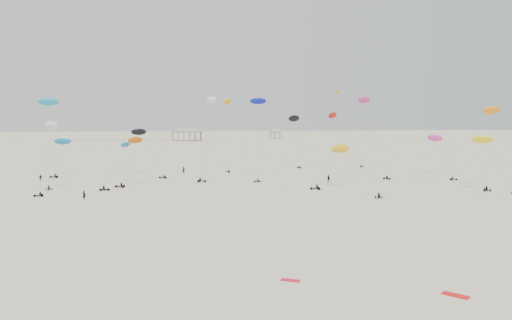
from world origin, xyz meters
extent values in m
plane|color=beige|center=(0.00, 200.00, 0.00)|extent=(900.00, 900.00, 0.00)
cube|color=brown|center=(-10.00, 350.00, 6.15)|extent=(21.00, 13.00, 0.30)
cube|color=silver|center=(-10.00, 350.00, 7.90)|extent=(14.00, 8.40, 3.20)
cube|color=#B2B2AD|center=(-10.00, 350.00, 9.65)|extent=(15.00, 9.00, 0.30)
cube|color=brown|center=(60.00, 380.00, 5.15)|extent=(9.00, 7.00, 0.30)
cube|color=silver|center=(60.00, 380.00, 6.50)|extent=(5.60, 4.20, 2.40)
cube|color=#B2B2AD|center=(60.00, 380.00, 7.85)|extent=(6.00, 4.50, 0.30)
cube|color=black|center=(-62.00, 350.00, 1.45)|extent=(80.00, 0.10, 0.10)
cylinder|color=gray|center=(50.39, 84.99, 5.30)|extent=(0.03, 0.03, 11.93)
ellipsoid|color=yellow|center=(48.66, 88.31, 10.72)|extent=(4.61, 4.09, 2.14)
cylinder|color=gray|center=(20.23, 87.90, 7.98)|extent=(0.03, 0.03, 20.82)
ellipsoid|color=red|center=(17.76, 94.98, 15.85)|extent=(3.56, 3.65, 1.78)
cylinder|color=gray|center=(4.58, 115.21, 9.84)|extent=(0.03, 0.03, 23.07)
ellipsoid|color=#0D18A9|center=(5.76, 122.02, 19.86)|extent=(4.47, 2.18, 2.18)
cylinder|color=gray|center=(38.52, 143.96, 11.88)|extent=(0.03, 0.03, 24.56)
ellipsoid|color=orange|center=(35.62, 148.02, 23.72)|extent=(3.13, 3.81, 1.71)
cylinder|color=gray|center=(-0.73, 137.65, 10.16)|extent=(0.03, 0.03, 23.45)
ellipsoid|color=#FFA20D|center=(-0.20, 144.45, 20.52)|extent=(4.06, 4.97, 2.31)
cylinder|color=gray|center=(35.31, 114.17, 10.09)|extent=(0.03, 0.03, 21.89)
ellipsoid|color=#CB2F85|center=(34.23, 119.77, 20.26)|extent=(4.90, 3.74, 2.27)
cylinder|color=gray|center=(-29.12, 106.08, 4.59)|extent=(0.03, 0.03, 16.60)
ellipsoid|color=teal|center=(-27.63, 113.29, 9.03)|extent=(3.18, 3.72, 1.70)
cylinder|color=gray|center=(-44.14, 109.27, 9.52)|extent=(0.03, 0.03, 22.90)
ellipsoid|color=#1B94CF|center=(-45.67, 116.40, 19.19)|extent=(4.91, 2.57, 2.35)
cylinder|color=gray|center=(-22.50, 124.95, 5.80)|extent=(0.03, 0.03, 16.56)
ellipsoid|color=black|center=(-25.89, 130.54, 11.63)|extent=(4.33, 2.17, 2.01)
cylinder|color=gray|center=(-46.83, 129.79, 4.47)|extent=(0.03, 0.03, 12.27)
ellipsoid|color=#197ABC|center=(-46.76, 134.67, 9.00)|extent=(4.65, 2.14, 2.28)
cylinder|color=gray|center=(-8.57, 111.07, 10.00)|extent=(0.03, 0.03, 18.72)
ellipsoid|color=white|center=(-7.23, 111.98, 19.80)|extent=(2.92, 3.06, 1.53)
cylinder|color=gray|center=(-26.33, 104.68, 5.25)|extent=(0.03, 0.03, 9.86)
ellipsoid|color=#D05B0A|center=(-24.75, 106.04, 10.37)|extent=(3.79, 3.13, 1.79)
cylinder|color=gray|center=(-41.98, 97.70, 6.80)|extent=(0.03, 0.03, 16.31)
ellipsoid|color=silver|center=(-41.95, 103.07, 13.72)|extent=(4.30, 4.16, 2.16)
cylinder|color=gray|center=(53.34, 112.15, 4.85)|extent=(0.03, 0.03, 17.14)
ellipsoid|color=#F239B8|center=(54.72, 119.49, 9.89)|extent=(3.97, 4.90, 2.31)
cylinder|color=gray|center=(22.08, 146.78, 7.53)|extent=(0.03, 0.03, 18.96)
ellipsoid|color=black|center=(22.74, 153.24, 15.35)|extent=(5.32, 4.34, 2.52)
cylinder|color=gray|center=(50.76, 89.08, 8.41)|extent=(0.03, 0.03, 17.00)
ellipsoid|color=orange|center=(53.01, 92.04, 16.96)|extent=(5.45, 3.44, 2.50)
cylinder|color=gray|center=(16.94, 95.05, 4.28)|extent=(0.03, 0.03, 9.80)
ellipsoid|color=yellow|center=(20.07, 96.50, 8.57)|extent=(4.70, 2.29, 2.21)
imported|color=black|center=(-32.72, 87.50, 0.00)|extent=(0.91, 0.82, 2.06)
imported|color=black|center=(20.15, 105.10, 0.00)|extent=(1.18, 0.93, 2.11)
imported|color=black|center=(-48.41, 117.77, 0.00)|extent=(1.25, 0.76, 2.01)
imported|color=black|center=(-13.92, 130.33, 0.00)|extent=(1.01, 0.91, 2.31)
cube|color=red|center=(8.23, 29.39, 0.00)|extent=(2.11, 2.26, 0.08)
cube|color=red|center=(-4.78, 35.42, 0.00)|extent=(1.92, 1.46, 0.07)
camera|label=1|loc=(-14.79, -8.88, 14.94)|focal=35.00mm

